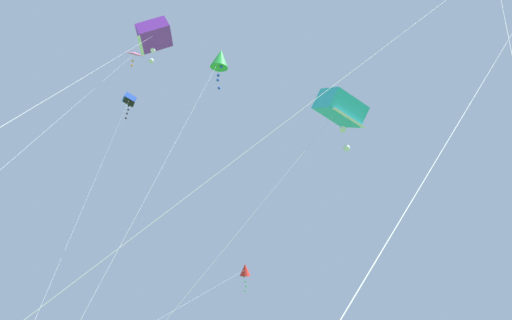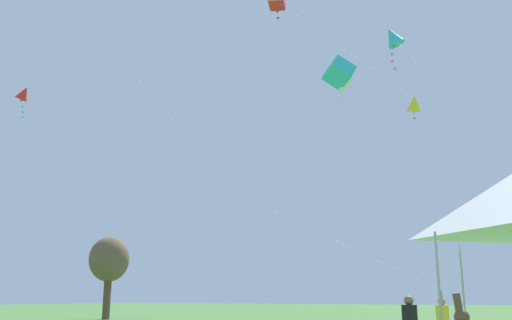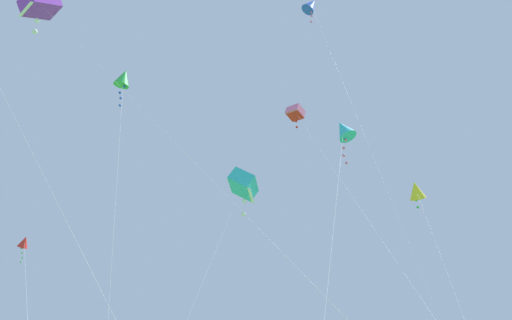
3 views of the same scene
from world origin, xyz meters
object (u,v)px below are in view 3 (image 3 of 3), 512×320
(kite_green_diamond_6, at_px, (123,78))
(kite_yellow_diamond_9, at_px, (416,191))
(kite_blue_diamond_2, at_px, (311,5))
(kite_purple_box_1, at_px, (40,5))
(kite_cyan_box_7, at_px, (243,185))
(kite_red_diamond_3, at_px, (24,242))
(kite_cyan_diamond_4, at_px, (344,130))
(kite_pink_box_5, at_px, (295,113))

(kite_green_diamond_6, relative_size, kite_yellow_diamond_9, 1.25)
(kite_blue_diamond_2, height_order, kite_yellow_diamond_9, kite_blue_diamond_2)
(kite_purple_box_1, bearing_deg, kite_cyan_box_7, -29.09)
(kite_green_diamond_6, relative_size, kite_cyan_box_7, 1.43)
(kite_red_diamond_3, xyz_separation_m, kite_cyan_box_7, (6.24, -13.41, 0.74))
(kite_blue_diamond_2, bearing_deg, kite_red_diamond_3, 140.32)
(kite_purple_box_1, xyz_separation_m, kite_cyan_box_7, (9.10, -5.06, -9.32))
(kite_blue_diamond_2, bearing_deg, kite_green_diamond_6, 175.44)
(kite_cyan_box_7, xyz_separation_m, kite_yellow_diamond_9, (10.99, -1.14, 1.75))
(kite_purple_box_1, xyz_separation_m, kite_yellow_diamond_9, (20.09, -6.20, -7.57))
(kite_cyan_diamond_4, xyz_separation_m, kite_yellow_diamond_9, (5.68, 0.22, -2.06))
(kite_purple_box_1, height_order, kite_yellow_diamond_9, kite_purple_box_1)
(kite_yellow_diamond_9, bearing_deg, kite_purple_box_1, 162.85)
(kite_purple_box_1, relative_size, kite_red_diamond_3, 0.95)
(kite_yellow_diamond_9, bearing_deg, kite_pink_box_5, 96.96)
(kite_pink_box_5, bearing_deg, kite_cyan_box_7, -141.75)
(kite_green_diamond_6, height_order, kite_yellow_diamond_9, kite_green_diamond_6)
(kite_purple_box_1, xyz_separation_m, kite_green_diamond_6, (4.15, -1.73, -3.74))
(kite_green_diamond_6, bearing_deg, kite_blue_diamond_2, -4.56)
(kite_green_diamond_6, bearing_deg, kite_pink_box_5, 16.75)
(kite_red_diamond_3, distance_m, kite_cyan_diamond_4, 19.29)
(kite_purple_box_1, bearing_deg, kite_yellow_diamond_9, -17.15)
(kite_pink_box_5, bearing_deg, kite_yellow_diamond_9, -83.04)
(kite_red_diamond_3, height_order, kite_green_diamond_6, kite_green_diamond_6)
(kite_purple_box_1, bearing_deg, kite_cyan_diamond_4, -23.99)
(kite_purple_box_1, xyz_separation_m, kite_cyan_diamond_4, (14.41, -6.42, -5.51))
(kite_red_diamond_3, relative_size, kite_cyan_diamond_4, 1.42)
(kite_red_diamond_3, distance_m, kite_cyan_box_7, 14.81)
(kite_cyan_box_7, bearing_deg, kite_yellow_diamond_9, -5.90)
(kite_green_diamond_6, xyz_separation_m, kite_cyan_box_7, (4.95, -3.34, -5.59))
(kite_blue_diamond_2, xyz_separation_m, kite_cyan_box_7, (-7.05, -2.38, -15.52))
(kite_purple_box_1, height_order, kite_red_diamond_3, kite_purple_box_1)
(kite_purple_box_1, height_order, kite_blue_diamond_2, kite_blue_diamond_2)
(kite_purple_box_1, distance_m, kite_pink_box_5, 19.23)
(kite_blue_diamond_2, bearing_deg, kite_cyan_diamond_4, -114.96)
(kite_cyan_diamond_4, xyz_separation_m, kite_green_diamond_6, (-10.26, 4.69, 1.77))
(kite_red_diamond_3, xyz_separation_m, kite_yellow_diamond_9, (17.24, -14.54, 2.50))
(kite_purple_box_1, bearing_deg, kite_green_diamond_6, -22.56)
(kite_blue_diamond_2, distance_m, kite_cyan_box_7, 17.21)
(kite_purple_box_1, distance_m, kite_blue_diamond_2, 17.51)
(kite_blue_diamond_2, bearing_deg, kite_cyan_box_7, -161.35)
(kite_pink_box_5, bearing_deg, kite_red_diamond_3, 160.86)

